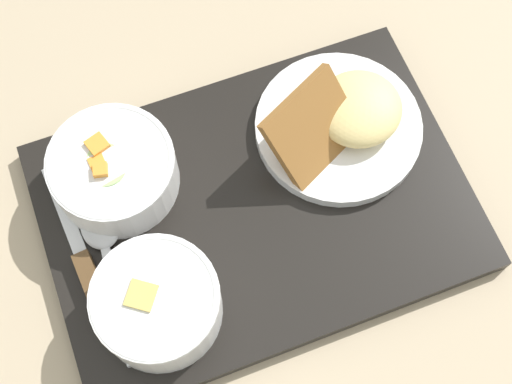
{
  "coord_description": "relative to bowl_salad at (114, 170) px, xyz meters",
  "views": [
    {
      "loc": [
        -0.09,
        -0.24,
        0.69
      ],
      "look_at": [
        0.0,
        0.0,
        0.05
      ],
      "focal_mm": 50.0,
      "sensor_mm": 36.0,
      "label": 1
    }
  ],
  "objects": [
    {
      "name": "ground_plane",
      "position": [
        0.12,
        -0.07,
        -0.05
      ],
      "size": [
        4.0,
        4.0,
        0.0
      ],
      "primitive_type": "plane",
      "color": "tan"
    },
    {
      "name": "serving_tray",
      "position": [
        0.12,
        -0.07,
        -0.04
      ],
      "size": [
        0.42,
        0.3,
        0.02
      ],
      "color": "black",
      "rests_on": "ground_plane"
    },
    {
      "name": "bowl_soup",
      "position": [
        -0.0,
        -0.14,
        0.01
      ],
      "size": [
        0.12,
        0.12,
        0.06
      ],
      "color": "white",
      "rests_on": "serving_tray"
    },
    {
      "name": "spoon",
      "position": [
        -0.03,
        -0.06,
        -0.02
      ],
      "size": [
        0.04,
        0.17,
        0.01
      ],
      "rotation": [
        0.0,
        0.0,
        1.49
      ],
      "color": "silver",
      "rests_on": "serving_tray"
    },
    {
      "name": "knife",
      "position": [
        -0.06,
        -0.09,
        -0.02
      ],
      "size": [
        0.03,
        0.18,
        0.02
      ],
      "rotation": [
        0.0,
        0.0,
        1.64
      ],
      "color": "silver",
      "rests_on": "serving_tray"
    },
    {
      "name": "plate_main",
      "position": [
        0.23,
        -0.03,
        -0.01
      ],
      "size": [
        0.18,
        0.17,
        0.08
      ],
      "color": "white",
      "rests_on": "serving_tray"
    },
    {
      "name": "bowl_salad",
      "position": [
        0.0,
        0.0,
        0.0
      ],
      "size": [
        0.12,
        0.12,
        0.06
      ],
      "color": "white",
      "rests_on": "serving_tray"
    }
  ]
}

